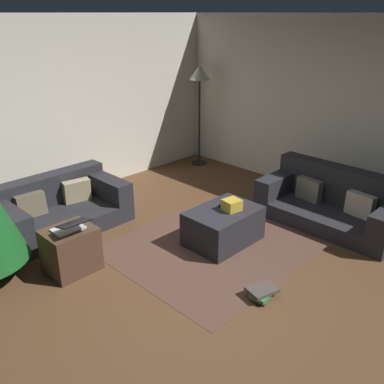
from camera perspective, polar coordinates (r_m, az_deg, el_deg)
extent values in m
plane|color=brown|center=(4.50, 1.41, -12.30)|extent=(6.40, 6.40, 0.00)
cube|color=silver|center=(6.38, -19.78, 9.96)|extent=(6.40, 0.12, 2.60)
cube|color=silver|center=(6.47, 21.30, 9.92)|extent=(0.12, 6.40, 2.60)
cube|color=#26262B|center=(5.76, -17.03, -3.60)|extent=(1.63, 0.93, 0.23)
cube|color=#26262B|center=(5.91, -19.04, 0.28)|extent=(1.63, 0.24, 0.41)
cube|color=#26262B|center=(5.97, -11.55, 0.72)|extent=(0.24, 0.93, 0.29)
cube|color=#26262B|center=(5.40, -23.74, -3.33)|extent=(0.24, 0.93, 0.29)
cube|color=tan|center=(5.90, -15.29, 0.16)|extent=(0.38, 0.20, 0.31)
cube|color=brown|center=(5.64, -20.93, -1.69)|extent=(0.37, 0.17, 0.31)
cube|color=#26262B|center=(5.89, 17.79, -3.20)|extent=(0.85, 1.81, 0.21)
cube|color=#26262B|center=(6.00, 19.57, 0.84)|extent=(0.24, 1.81, 0.51)
cube|color=#26262B|center=(6.13, 11.62, 1.09)|extent=(0.85, 0.24, 0.29)
cube|color=#BCB299|center=(5.74, 21.76, -1.64)|extent=(0.18, 0.37, 0.30)
cube|color=#716B5B|center=(6.02, 15.53, 0.34)|extent=(0.16, 0.37, 0.30)
cube|color=#26262B|center=(5.15, 4.24, -4.59)|extent=(0.88, 0.61, 0.43)
cube|color=gold|center=(5.04, 5.39, -1.74)|extent=(0.22, 0.21, 0.13)
cube|color=black|center=(5.12, 4.50, -1.99)|extent=(0.09, 0.17, 0.02)
cube|color=#4C3323|center=(4.77, -16.04, -7.53)|extent=(0.52, 0.44, 0.50)
cube|color=silver|center=(4.65, -16.39, -4.79)|extent=(0.32, 0.23, 0.02)
cube|color=black|center=(4.48, -15.67, -4.07)|extent=(0.32, 0.22, 0.07)
cube|color=#4C423D|center=(4.34, 9.40, -13.85)|extent=(0.22, 0.19, 0.03)
cube|color=#387A47|center=(4.32, 9.41, -13.50)|extent=(0.25, 0.19, 0.04)
cube|color=#4C423D|center=(4.33, 9.45, -12.84)|extent=(0.33, 0.28, 0.03)
cylinder|color=black|center=(7.92, 0.95, 4.00)|extent=(0.28, 0.28, 0.02)
cylinder|color=black|center=(7.71, 0.98, 9.30)|extent=(0.04, 0.04, 1.53)
cone|color=beige|center=(7.54, 1.03, 15.85)|extent=(0.36, 0.36, 0.24)
cube|color=brown|center=(5.26, 4.17, -6.64)|extent=(2.60, 2.00, 0.01)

